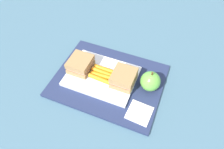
{
  "coord_description": "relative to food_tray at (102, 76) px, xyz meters",
  "views": [
    {
      "loc": [
        0.17,
        -0.4,
        0.57
      ],
      "look_at": [
        0.01,
        0.0,
        0.04
      ],
      "focal_mm": 33.37,
      "sensor_mm": 36.0,
      "label": 1
    }
  ],
  "objects": [
    {
      "name": "sandwich_half_right",
      "position": [
        0.08,
        0.0,
        0.03
      ],
      "size": [
        0.07,
        0.08,
        0.04
      ],
      "color": "#9E7A4C",
      "rests_on": "food_tray"
    },
    {
      "name": "sandwich_half_left",
      "position": [
        -0.08,
        0.0,
        0.03
      ],
      "size": [
        0.07,
        0.08,
        0.04
      ],
      "color": "#9E7A4C",
      "rests_on": "food_tray"
    },
    {
      "name": "paper_napkin",
      "position": [
        0.16,
        -0.08,
        -0.0
      ],
      "size": [
        0.07,
        0.07,
        0.0
      ],
      "primitive_type": "cube",
      "rotation": [
        0.0,
        0.0,
        -0.07
      ],
      "color": "white",
      "rests_on": "lunchbag_mat"
    },
    {
      "name": "ground_plane",
      "position": [
        0.03,
        0.0,
        -0.02
      ],
      "size": [
        2.4,
        2.4,
        0.0
      ],
      "primitive_type": "plane",
      "color": "#42667A"
    },
    {
      "name": "food_tray",
      "position": [
        0.0,
        0.0,
        0.0
      ],
      "size": [
        0.23,
        0.17,
        0.01
      ],
      "primitive_type": "cube",
      "color": "white",
      "rests_on": "lunchbag_mat"
    },
    {
      "name": "carrot_sticks_bundle",
      "position": [
        0.0,
        -0.0,
        0.01
      ],
      "size": [
        0.08,
        0.06,
        0.02
      ],
      "color": "orange",
      "rests_on": "food_tray"
    },
    {
      "name": "apple",
      "position": [
        0.16,
        0.02,
        0.03
      ],
      "size": [
        0.06,
        0.06,
        0.08
      ],
      "color": "#66B742",
      "rests_on": "lunchbag_mat"
    },
    {
      "name": "lunchbag_mat",
      "position": [
        0.03,
        0.0,
        -0.01
      ],
      "size": [
        0.36,
        0.28,
        0.01
      ],
      "primitive_type": "cube",
      "color": "navy",
      "rests_on": "ground_plane"
    }
  ]
}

